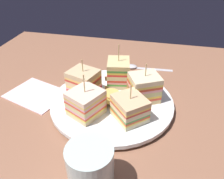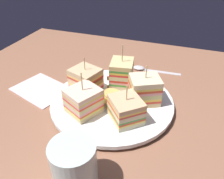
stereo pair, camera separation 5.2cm
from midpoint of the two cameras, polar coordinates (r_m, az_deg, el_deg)
ground_plane at (r=55.75cm, az=-2.70°, el=-4.89°), size 98.77×85.46×1.80cm
plate at (r=54.54cm, az=-2.75°, el=-3.29°), size 29.60×29.60×1.74cm
sandwich_wedge_0 at (r=55.59cm, az=-9.89°, el=1.74°), size 8.30×7.77×9.33cm
sandwich_wedge_1 at (r=49.04cm, az=-9.75°, el=-3.48°), size 8.64×8.86×10.01cm
sandwich_wedge_2 at (r=47.29cm, az=1.38°, el=-4.96°), size 8.91×8.99×8.59cm
sandwich_wedge_3 at (r=52.73cm, az=5.37°, el=0.34°), size 8.64×8.22×9.61cm
sandwich_wedge_4 at (r=58.42cm, az=-1.13°, el=4.29°), size 6.68×7.63×11.21cm
chip_pile at (r=52.75cm, az=-2.43°, el=-2.13°), size 6.25×7.85×2.37cm
spoon at (r=70.95cm, az=4.46°, el=5.66°), size 14.75×2.75×1.00cm
napkin at (r=62.65cm, az=-21.12°, el=-1.23°), size 17.17×14.74×0.50cm
drinking_glass at (r=37.72cm, az=-9.65°, el=-20.28°), size 7.32×7.32×9.03cm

